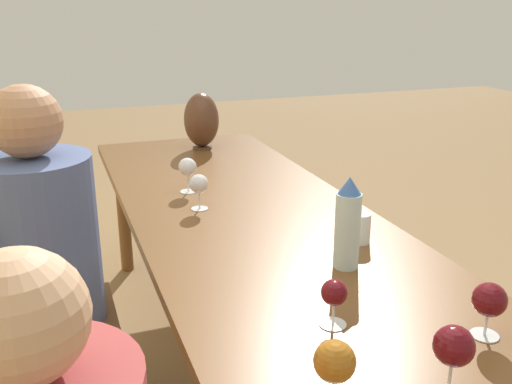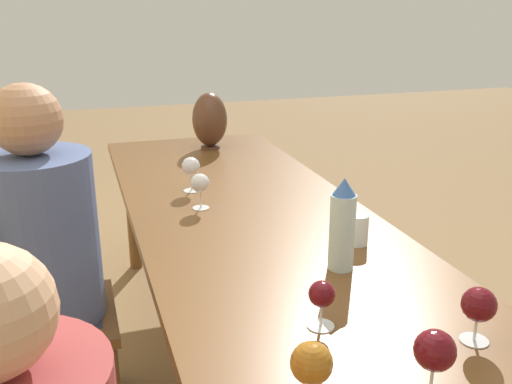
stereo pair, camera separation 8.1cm
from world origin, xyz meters
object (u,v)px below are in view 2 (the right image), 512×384
object	(u,v)px
water_bottle	(342,226)
wine_glass_1	(322,296)
wine_glass_3	(191,167)
water_tumbler	(357,229)
person_far	(48,258)
vase	(210,120)
wine_glass_0	(479,305)
chair_far	(30,312)
wine_glass_6	(435,351)
wine_glass_4	(200,184)
wine_glass_5	(312,365)

from	to	relation	value
water_bottle	wine_glass_1	world-z (taller)	water_bottle
wine_glass_1	wine_glass_3	world-z (taller)	wine_glass_3
water_tumbler	person_far	world-z (taller)	person_far
vase	wine_glass_3	world-z (taller)	vase
water_bottle	wine_glass_0	bearing A→B (deg)	-163.83
water_bottle	wine_glass_3	distance (m)	0.90
wine_glass_3	chair_far	world-z (taller)	wine_glass_3
wine_glass_0	water_bottle	bearing A→B (deg)	16.17
water_bottle	wine_glass_0	xyz separation A→B (m)	(-0.45, -0.13, -0.04)
wine_glass_6	wine_glass_4	bearing A→B (deg)	8.87
wine_glass_6	chair_far	distance (m)	1.43
wine_glass_0	person_far	distance (m)	1.37
vase	wine_glass_1	xyz separation A→B (m)	(-1.83, 0.16, -0.07)
wine_glass_4	person_far	size ratio (longest dim) A/B	0.11
wine_glass_1	wine_glass_6	bearing A→B (deg)	-163.11
wine_glass_4	wine_glass_6	size ratio (longest dim) A/B	0.89
chair_far	wine_glass_0	bearing A→B (deg)	-131.89
vase	wine_glass_3	size ratio (longest dim) A/B	2.06
water_tumbler	vase	xyz separation A→B (m)	(1.40, 0.16, 0.11)
wine_glass_3	chair_far	xyz separation A→B (m)	(-0.36, 0.65, -0.37)
water_tumbler	wine_glass_1	size ratio (longest dim) A/B	0.83
water_bottle	wine_glass_6	bearing A→B (deg)	171.28
person_far	water_tumbler	bearing A→B (deg)	-109.86
vase	chair_far	bearing A→B (deg)	139.49
vase	wine_glass_6	bearing A→B (deg)	178.32
water_tumbler	wine_glass_6	xyz separation A→B (m)	(-0.74, 0.22, 0.06)
wine_glass_0	vase	bearing A→B (deg)	4.52
water_tumbler	wine_glass_3	size ratio (longest dim) A/B	0.69
wine_glass_1	wine_glass_6	world-z (taller)	wine_glass_6
wine_glass_5	water_bottle	bearing A→B (deg)	-30.84
water_tumbler	wine_glass_6	size ratio (longest dim) A/B	0.65
wine_glass_3	wine_glass_6	xyz separation A→B (m)	(-1.45, -0.18, 0.01)
wine_glass_4	wine_glass_0	bearing A→B (deg)	-159.13
water_bottle	water_tumbler	world-z (taller)	water_bottle
water_bottle	wine_glass_4	distance (m)	0.70
wine_glass_0	wine_glass_6	world-z (taller)	wine_glass_6
wine_glass_3	chair_far	distance (m)	0.83
wine_glass_5	person_far	size ratio (longest dim) A/B	0.12
water_bottle	wine_glass_3	world-z (taller)	water_bottle
water_tumbler	wine_glass_4	size ratio (longest dim) A/B	0.73
water_bottle	wine_glass_1	size ratio (longest dim) A/B	2.31
vase	wine_glass_0	world-z (taller)	vase
wine_glass_1	wine_glass_4	distance (m)	0.92
vase	wine_glass_1	bearing A→B (deg)	175.03
wine_glass_3	wine_glass_5	bearing A→B (deg)	177.54
wine_glass_0	wine_glass_4	xyz separation A→B (m)	(1.08, 0.41, 0.00)
water_tumbler	wine_glass_6	bearing A→B (deg)	163.44
wine_glass_3	wine_glass_5	xyz separation A→B (m)	(-1.42, 0.06, 0.01)
vase	wine_glass_6	xyz separation A→B (m)	(-2.15, 0.06, -0.04)
wine_glass_1	wine_glass_5	bearing A→B (deg)	152.37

